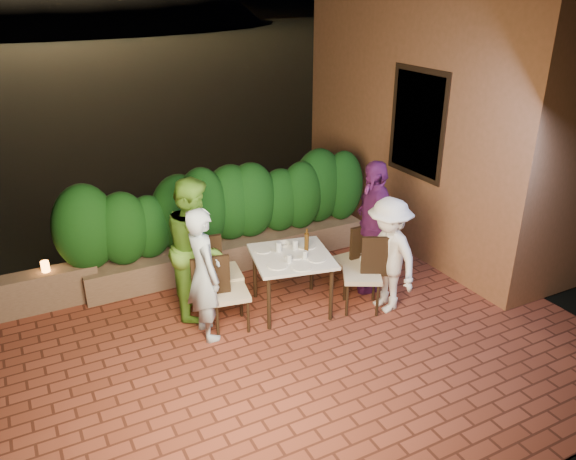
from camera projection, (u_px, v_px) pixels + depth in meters
ground at (293, 353)px, 6.36m from camera, size 400.00×400.00×0.00m
terrace_floor at (273, 334)px, 6.79m from camera, size 7.00×6.00×0.15m
building_wall at (441, 79)px, 8.50m from camera, size 1.60×5.00×5.00m
window_pane at (419, 123)px, 7.96m from camera, size 0.08×1.00×1.40m
window_frame at (418, 123)px, 7.96m from camera, size 0.06×1.15×1.55m
planter at (231, 253)px, 8.23m from camera, size 4.20×0.55×0.40m
hedge at (229, 205)px, 7.92m from camera, size 4.00×0.70×1.10m
parapet at (6, 298)px, 6.94m from camera, size 2.20×0.30×0.50m
hill at (36, 67)px, 57.54m from camera, size 52.00×40.00×22.00m
dining_table at (292, 282)px, 7.06m from camera, size 1.12×1.12×0.75m
plate_nw at (277, 265)px, 6.64m from camera, size 0.24×0.24×0.01m
plate_sw at (263, 250)px, 7.03m from camera, size 0.21×0.21×0.01m
plate_ne at (316, 259)px, 6.81m from camera, size 0.22×0.22×0.01m
plate_se at (306, 246)px, 7.14m from camera, size 0.24×0.24×0.01m
plate_centre at (294, 255)px, 6.89m from camera, size 0.24×0.24×0.01m
plate_front at (302, 267)px, 6.61m from camera, size 0.24×0.24×0.01m
glass_nw at (289, 259)px, 6.71m from camera, size 0.06×0.06×0.10m
glass_sw at (279, 247)px, 6.98m from camera, size 0.07×0.07×0.12m
glass_ne at (305, 255)px, 6.80m from camera, size 0.06×0.06×0.10m
glass_se at (295, 245)px, 7.04m from camera, size 0.07×0.07×0.12m
beer_bottle at (307, 240)px, 6.98m from camera, size 0.06×0.06×0.29m
bowl at (284, 244)px, 7.16m from camera, size 0.17×0.17×0.04m
chair_left_front at (229, 292)px, 6.62m from camera, size 0.52×0.52×0.97m
chair_left_back at (221, 272)px, 7.00m from camera, size 0.54×0.54×1.03m
chair_right_front at (362, 273)px, 7.01m from camera, size 0.63×0.63×1.00m
chair_right_back at (351, 260)px, 7.45m from camera, size 0.43×0.43×0.91m
diner_blue at (204, 274)px, 6.35m from camera, size 0.41×0.60×1.61m
diner_green at (196, 246)px, 6.83m from camera, size 0.93×1.04×1.76m
diner_white at (388, 255)px, 6.92m from camera, size 0.60×0.99×1.49m
diner_purple at (373, 226)px, 7.36m from camera, size 0.72×1.13×1.80m
parapet_lamp at (45, 266)px, 7.02m from camera, size 0.10×0.10×0.14m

